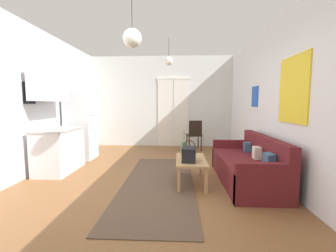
{
  "coord_description": "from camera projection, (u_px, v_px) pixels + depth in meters",
  "views": [
    {
      "loc": [
        0.55,
        -3.47,
        1.38
      ],
      "look_at": [
        0.32,
        1.47,
        0.88
      ],
      "focal_mm": 23.54,
      "sensor_mm": 36.0,
      "label": 1
    }
  ],
  "objects": [
    {
      "name": "couch",
      "position": [
        249.0,
        167.0,
        3.88
      ],
      "size": [
        0.83,
        1.97,
        0.82
      ],
      "color": "#5B191E",
      "rests_on": "ground_plane"
    },
    {
      "name": "bamboo_vase",
      "position": [
        184.0,
        149.0,
        4.04
      ],
      "size": [
        0.11,
        0.11,
        0.48
      ],
      "color": "#47704C",
      "rests_on": "coffee_table"
    },
    {
      "name": "wall_right",
      "position": [
        294.0,
        99.0,
        3.36
      ],
      "size": [
        0.12,
        7.54,
        2.9
      ],
      "color": "silver",
      "rests_on": "ground_plane"
    },
    {
      "name": "ground_plane",
      "position": [
        144.0,
        191.0,
        3.62
      ],
      "size": [
        5.13,
        7.94,
        0.1
      ],
      "primitive_type": "cube",
      "color": "brown"
    },
    {
      "name": "area_rug",
      "position": [
        159.0,
        183.0,
        3.86
      ],
      "size": [
        1.21,
        3.29,
        0.01
      ],
      "primitive_type": "cube",
      "color": "brown",
      "rests_on": "ground_plane"
    },
    {
      "name": "handbag",
      "position": [
        189.0,
        154.0,
        3.65
      ],
      "size": [
        0.25,
        0.34,
        0.35
      ],
      "color": "black",
      "rests_on": "coffee_table"
    },
    {
      "name": "accent_chair",
      "position": [
        195.0,
        134.0,
        6.51
      ],
      "size": [
        0.48,
        0.47,
        0.9
      ],
      "rotation": [
        0.0,
        0.0,
        3.31
      ],
      "color": "black",
      "rests_on": "ground_plane"
    },
    {
      "name": "wall_back",
      "position": [
        162.0,
        102.0,
        7.17
      ],
      "size": [
        4.73,
        0.13,
        2.9
      ],
      "color": "silver",
      "rests_on": "ground_plane"
    },
    {
      "name": "pendant_lamp_near",
      "position": [
        132.0,
        38.0,
        3.0
      ],
      "size": [
        0.26,
        0.26,
        0.75
      ],
      "color": "black"
    },
    {
      "name": "refrigerator",
      "position": [
        81.0,
        126.0,
        5.51
      ],
      "size": [
        0.66,
        0.61,
        1.64
      ],
      "color": "white",
      "rests_on": "ground_plane"
    },
    {
      "name": "coffee_table",
      "position": [
        191.0,
        162.0,
        3.83
      ],
      "size": [
        0.51,
        0.94,
        0.43
      ],
      "color": "tan",
      "rests_on": "ground_plane"
    },
    {
      "name": "wall_left",
      "position": [
        2.0,
        100.0,
        3.58
      ],
      "size": [
        0.12,
        7.54,
        2.9
      ],
      "color": "silver",
      "rests_on": "ground_plane"
    },
    {
      "name": "pendant_lamp_far",
      "position": [
        169.0,
        61.0,
        5.1
      ],
      "size": [
        0.2,
        0.2,
        0.63
      ],
      "color": "black"
    },
    {
      "name": "kitchen_counter",
      "position": [
        57.0,
        134.0,
        4.46
      ],
      "size": [
        0.62,
        1.09,
        2.04
      ],
      "color": "silver",
      "rests_on": "ground_plane"
    }
  ]
}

